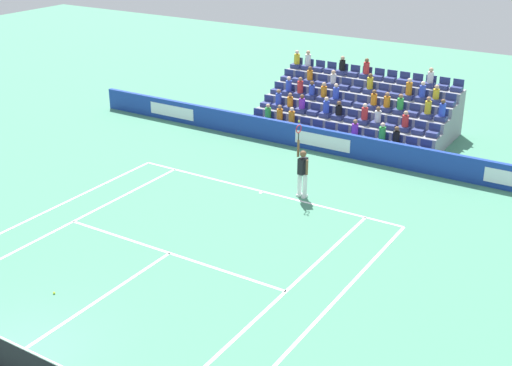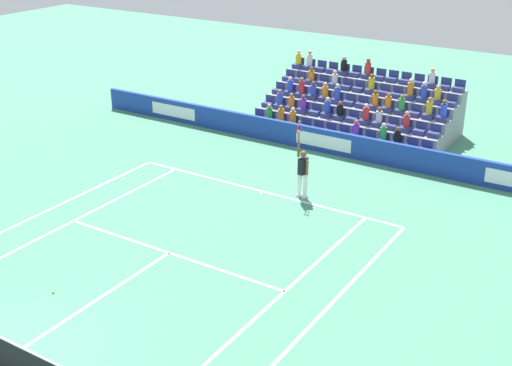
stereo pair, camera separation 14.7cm
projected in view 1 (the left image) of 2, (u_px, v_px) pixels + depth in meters
The scene contains 12 objects.
line_baseline at pixel (263, 191), 25.23m from camera, with size 10.97×0.10×0.01m, color white.
line_service at pixel (170, 253), 20.95m from camera, with size 8.23×0.10×0.01m, color white.
line_centre_service at pixel (95, 302), 18.45m from camera, with size 0.10×6.40×0.01m, color white.
line_singles_sideline_left at pixel (63, 227), 22.59m from camera, with size 0.10×11.89×0.01m, color white.
line_singles_sideline_right at pixel (278, 299), 18.59m from camera, with size 0.10×11.89×0.01m, color white.
line_doubles_sideline_left at pixel (35, 217), 23.26m from camera, with size 0.10×11.89×0.01m, color white.
line_doubles_sideline_right at pixel (323, 314), 17.93m from camera, with size 0.10×11.89×0.01m, color white.
line_centre_mark at pixel (261, 192), 25.15m from camera, with size 0.10×0.20×0.01m, color white.
sponsor_barrier at pixel (323, 141), 28.87m from camera, with size 24.17×0.22×1.01m.
tennis_player at pixel (302, 171), 24.43m from camera, with size 0.52×0.39×2.85m.
stadium_stand at pixel (358, 112), 31.51m from camera, with size 8.68×4.75×3.04m.
loose_tennis_ball at pixel (54, 293), 18.82m from camera, with size 0.07×0.07×0.07m, color #D1E533.
Camera 1 is at (-11.98, 7.80, 10.26)m, focal length 47.91 mm.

